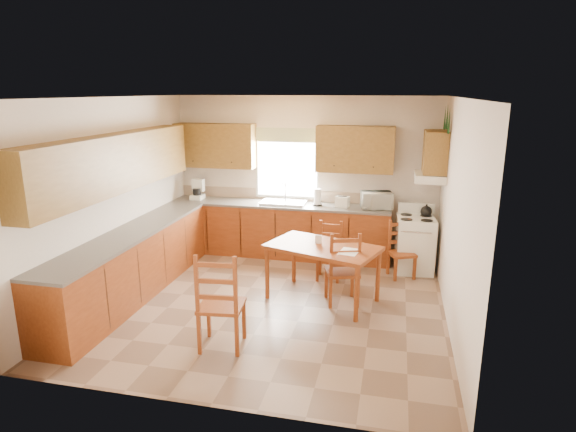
% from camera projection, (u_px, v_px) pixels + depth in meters
% --- Properties ---
extents(floor, '(4.50, 4.50, 0.00)m').
position_uv_depth(floor, '(272.00, 303.00, 6.49)').
color(floor, '#846751').
rests_on(floor, ground).
extents(ceiling, '(4.50, 4.50, 0.00)m').
position_uv_depth(ceiling, '(270.00, 97.00, 5.80)').
color(ceiling, olive).
rests_on(ceiling, floor).
extents(wall_left, '(4.50, 4.50, 0.00)m').
position_uv_depth(wall_left, '(114.00, 198.00, 6.62)').
color(wall_left, beige).
rests_on(wall_left, floor).
extents(wall_right, '(4.50, 4.50, 0.00)m').
position_uv_depth(wall_right, '(456.00, 216.00, 5.66)').
color(wall_right, beige).
rests_on(wall_right, floor).
extents(wall_back, '(4.50, 4.50, 0.00)m').
position_uv_depth(wall_back, '(305.00, 176.00, 8.27)').
color(wall_back, beige).
rests_on(wall_back, floor).
extents(wall_front, '(4.50, 4.50, 0.00)m').
position_uv_depth(wall_front, '(203.00, 267.00, 4.02)').
color(wall_front, beige).
rests_on(wall_front, floor).
extents(lower_cab_back, '(3.75, 0.60, 0.88)m').
position_uv_depth(lower_cab_back, '(279.00, 230.00, 8.29)').
color(lower_cab_back, brown).
rests_on(lower_cab_back, floor).
extents(lower_cab_left, '(0.60, 3.60, 0.88)m').
position_uv_depth(lower_cab_left, '(133.00, 265.00, 6.65)').
color(lower_cab_left, brown).
rests_on(lower_cab_left, floor).
extents(counter_back, '(3.75, 0.63, 0.04)m').
position_uv_depth(counter_back, '(279.00, 204.00, 8.18)').
color(counter_back, '#5A544F').
rests_on(counter_back, lower_cab_back).
extents(counter_left, '(0.63, 3.60, 0.04)m').
position_uv_depth(counter_left, '(130.00, 233.00, 6.53)').
color(counter_left, '#5A544F').
rests_on(counter_left, lower_cab_left).
extents(backsplash, '(3.75, 0.01, 0.18)m').
position_uv_depth(backsplash, '(283.00, 195.00, 8.42)').
color(backsplash, tan).
rests_on(backsplash, counter_back).
extents(upper_cab_back_left, '(1.41, 0.33, 0.75)m').
position_uv_depth(upper_cab_back_left, '(215.00, 146.00, 8.31)').
color(upper_cab_back_left, brown).
rests_on(upper_cab_back_left, wall_back).
extents(upper_cab_back_right, '(1.25, 0.33, 0.75)m').
position_uv_depth(upper_cab_back_right, '(355.00, 149.00, 7.80)').
color(upper_cab_back_right, brown).
rests_on(upper_cab_back_right, wall_back).
extents(upper_cab_left, '(0.33, 3.60, 0.75)m').
position_uv_depth(upper_cab_left, '(115.00, 163.00, 6.32)').
color(upper_cab_left, brown).
rests_on(upper_cab_left, wall_left).
extents(upper_cab_stove, '(0.33, 0.62, 0.62)m').
position_uv_depth(upper_cab_stove, '(435.00, 152.00, 7.12)').
color(upper_cab_stove, brown).
rests_on(upper_cab_stove, wall_right).
extents(range_hood, '(0.44, 0.62, 0.12)m').
position_uv_depth(range_hood, '(430.00, 177.00, 7.22)').
color(range_hood, silver).
rests_on(range_hood, wall_right).
extents(window_frame, '(1.13, 0.02, 1.18)m').
position_uv_depth(window_frame, '(287.00, 164.00, 8.25)').
color(window_frame, silver).
rests_on(window_frame, wall_back).
extents(window_pane, '(1.05, 0.01, 1.10)m').
position_uv_depth(window_pane, '(287.00, 164.00, 8.25)').
color(window_pane, white).
rests_on(window_pane, wall_back).
extents(window_valance, '(1.19, 0.01, 0.24)m').
position_uv_depth(window_valance, '(287.00, 135.00, 8.10)').
color(window_valance, '#5E7B41').
rests_on(window_valance, wall_back).
extents(sink_basin, '(0.75, 0.45, 0.04)m').
position_uv_depth(sink_basin, '(284.00, 202.00, 8.15)').
color(sink_basin, silver).
rests_on(sink_basin, counter_back).
extents(pine_decal_a, '(0.22, 0.22, 0.36)m').
position_uv_depth(pine_decal_a, '(449.00, 120.00, 6.66)').
color(pine_decal_a, '#143B1A').
rests_on(pine_decal_a, wall_right).
extents(pine_decal_b, '(0.22, 0.22, 0.36)m').
position_uv_depth(pine_decal_b, '(447.00, 116.00, 6.96)').
color(pine_decal_b, '#143B1A').
rests_on(pine_decal_b, wall_right).
extents(pine_decal_c, '(0.22, 0.22, 0.36)m').
position_uv_depth(pine_decal_c, '(445.00, 118.00, 7.27)').
color(pine_decal_c, '#143B1A').
rests_on(pine_decal_c, wall_right).
extents(stove, '(0.62, 0.64, 0.85)m').
position_uv_depth(stove, '(414.00, 245.00, 7.57)').
color(stove, silver).
rests_on(stove, floor).
extents(coffeemaker, '(0.23, 0.27, 0.37)m').
position_uv_depth(coffeemaker, '(197.00, 189.00, 8.44)').
color(coffeemaker, silver).
rests_on(coffeemaker, counter_back).
extents(paper_towel, '(0.13, 0.13, 0.28)m').
position_uv_depth(paper_towel, '(317.00, 197.00, 8.00)').
color(paper_towel, white).
rests_on(paper_towel, counter_back).
extents(toaster, '(0.24, 0.18, 0.18)m').
position_uv_depth(toaster, '(342.00, 202.00, 7.89)').
color(toaster, silver).
rests_on(toaster, counter_back).
extents(microwave, '(0.51, 0.41, 0.27)m').
position_uv_depth(microwave, '(376.00, 200.00, 7.79)').
color(microwave, silver).
rests_on(microwave, counter_back).
extents(dining_table, '(1.64, 1.25, 0.77)m').
position_uv_depth(dining_table, '(322.00, 273.00, 6.51)').
color(dining_table, brown).
rests_on(dining_table, floor).
extents(chair_near_left, '(0.52, 0.50, 1.13)m').
position_uv_depth(chair_near_left, '(221.00, 299.00, 5.27)').
color(chair_near_left, brown).
rests_on(chair_near_left, floor).
extents(chair_near_right, '(0.53, 0.51, 1.01)m').
position_uv_depth(chair_near_right, '(342.00, 267.00, 6.40)').
color(chair_near_right, brown).
rests_on(chair_near_right, floor).
extents(chair_far_left, '(0.37, 0.35, 0.87)m').
position_uv_depth(chair_far_left, '(329.00, 252.00, 7.22)').
color(chair_far_left, brown).
rests_on(chair_far_left, floor).
extents(chair_far_right, '(0.47, 0.46, 0.87)m').
position_uv_depth(chair_far_right, '(402.00, 250.00, 7.30)').
color(chair_far_right, brown).
rests_on(chair_far_right, floor).
extents(table_paper, '(0.28, 0.35, 0.00)m').
position_uv_depth(table_paper, '(349.00, 252.00, 6.17)').
color(table_paper, white).
rests_on(table_paper, dining_table).
extents(table_card, '(0.09, 0.02, 0.12)m').
position_uv_depth(table_card, '(318.00, 239.00, 6.49)').
color(table_card, white).
rests_on(table_card, dining_table).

